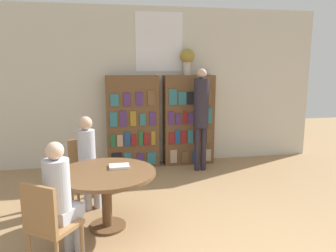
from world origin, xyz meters
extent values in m
cube|color=beige|center=(0.00, 3.76, 1.50)|extent=(6.40, 0.06, 3.00)
cube|color=white|center=(0.00, 3.73, 2.35)|extent=(0.90, 0.01, 1.10)
cube|color=brown|center=(-0.55, 3.57, 0.87)|extent=(0.97, 0.32, 1.73)
cube|color=black|center=(-0.87, 3.40, 0.19)|extent=(0.19, 0.02, 0.26)
cube|color=#2D707A|center=(-0.66, 3.40, 0.18)|extent=(0.14, 0.02, 0.25)
cube|color=#4C2D6B|center=(-0.43, 3.40, 0.17)|extent=(0.13, 0.02, 0.23)
cube|color=#2D707A|center=(-0.21, 3.40, 0.17)|extent=(0.17, 0.02, 0.23)
cube|color=#236638|center=(-0.93, 3.40, 0.55)|extent=(0.09, 0.02, 0.23)
cube|color=tan|center=(-0.80, 3.40, 0.55)|extent=(0.11, 0.02, 0.22)
cube|color=navy|center=(-0.66, 3.40, 0.57)|extent=(0.10, 0.02, 0.27)
cube|color=maroon|center=(-0.54, 3.40, 0.54)|extent=(0.10, 0.02, 0.21)
cube|color=#236638|center=(-0.41, 3.40, 0.58)|extent=(0.07, 0.02, 0.28)
cube|color=maroon|center=(-0.30, 3.40, 0.55)|extent=(0.10, 0.02, 0.23)
cube|color=olive|center=(-0.18, 3.40, 0.57)|extent=(0.08, 0.02, 0.26)
cube|color=#2D707A|center=(-0.90, 3.40, 0.95)|extent=(0.13, 0.02, 0.27)
cube|color=#4C2D6B|center=(-0.73, 3.40, 0.96)|extent=(0.12, 0.02, 0.29)
cube|color=olive|center=(-0.55, 3.40, 0.95)|extent=(0.11, 0.02, 0.28)
cube|color=#2D707A|center=(-0.37, 3.40, 0.93)|extent=(0.10, 0.02, 0.23)
cube|color=#4C2D6B|center=(-0.19, 3.40, 0.94)|extent=(0.12, 0.02, 0.25)
cube|color=#2D707A|center=(-0.88, 3.40, 1.30)|extent=(0.15, 0.02, 0.22)
cube|color=#4C2D6B|center=(-0.66, 3.40, 1.31)|extent=(0.13, 0.02, 0.24)
cube|color=#4C2D6B|center=(-0.43, 3.40, 1.31)|extent=(0.12, 0.02, 0.25)
cube|color=brown|center=(-0.21, 3.40, 1.33)|extent=(0.13, 0.02, 0.28)
cube|color=brown|center=(0.55, 3.57, 0.87)|extent=(0.97, 0.32, 1.73)
cube|color=tan|center=(0.22, 3.40, 0.19)|extent=(0.13, 0.02, 0.26)
cube|color=brown|center=(0.45, 3.40, 0.17)|extent=(0.13, 0.02, 0.21)
cube|color=navy|center=(0.66, 3.40, 0.17)|extent=(0.13, 0.02, 0.22)
cube|color=tan|center=(0.88, 3.40, 0.18)|extent=(0.17, 0.02, 0.24)
cube|color=maroon|center=(0.18, 3.40, 0.55)|extent=(0.11, 0.02, 0.23)
cube|color=navy|center=(0.29, 3.40, 0.57)|extent=(0.09, 0.02, 0.27)
cube|color=maroon|center=(0.42, 3.40, 0.56)|extent=(0.11, 0.02, 0.24)
cube|color=#2D707A|center=(0.55, 3.40, 0.57)|extent=(0.10, 0.02, 0.26)
cube|color=maroon|center=(0.66, 3.40, 0.58)|extent=(0.07, 0.02, 0.29)
cube|color=tan|center=(0.80, 3.40, 0.58)|extent=(0.09, 0.02, 0.29)
cube|color=brown|center=(0.91, 3.40, 0.57)|extent=(0.08, 0.02, 0.26)
cube|color=#4C2D6B|center=(0.17, 3.40, 0.94)|extent=(0.11, 0.02, 0.26)
cube|color=#4C2D6B|center=(0.30, 3.40, 0.92)|extent=(0.10, 0.02, 0.21)
cube|color=maroon|center=(0.43, 3.40, 0.94)|extent=(0.07, 0.02, 0.26)
cube|color=#4C2D6B|center=(0.55, 3.40, 0.92)|extent=(0.11, 0.02, 0.21)
cube|color=brown|center=(0.67, 3.40, 0.95)|extent=(0.10, 0.02, 0.27)
cube|color=navy|center=(0.79, 3.40, 0.96)|extent=(0.11, 0.02, 0.29)
cube|color=#2D707A|center=(0.91, 3.40, 0.96)|extent=(0.11, 0.02, 0.30)
cube|color=#2D707A|center=(0.20, 3.40, 1.34)|extent=(0.15, 0.02, 0.29)
cube|color=#2D707A|center=(0.38, 3.40, 1.31)|extent=(0.15, 0.02, 0.24)
cube|color=black|center=(0.54, 3.40, 1.31)|extent=(0.15, 0.02, 0.23)
cube|color=tan|center=(0.71, 3.40, 1.32)|extent=(0.14, 0.02, 0.26)
cube|color=brown|center=(0.89, 3.40, 1.33)|extent=(0.11, 0.02, 0.29)
cylinder|color=#B7AD9E|center=(0.51, 3.57, 1.85)|extent=(0.15, 0.15, 0.25)
sphere|color=olive|center=(0.51, 3.57, 2.09)|extent=(0.27, 0.27, 0.27)
cylinder|color=brown|center=(-1.07, 1.18, 0.01)|extent=(0.44, 0.44, 0.03)
cylinder|color=brown|center=(-1.07, 1.18, 0.35)|extent=(0.12, 0.12, 0.63)
cylinder|color=brown|center=(-1.07, 1.18, 0.68)|extent=(1.17, 1.17, 0.04)
cube|color=olive|center=(-1.56, 0.49, 0.42)|extent=(0.56, 0.56, 0.04)
cube|color=olive|center=(-1.66, 0.35, 0.66)|extent=(0.35, 0.26, 0.45)
cylinder|color=olive|center=(-1.60, 0.73, 0.20)|extent=(0.04, 0.04, 0.40)
cylinder|color=olive|center=(-1.32, 0.53, 0.20)|extent=(0.04, 0.04, 0.40)
cylinder|color=olive|center=(-1.80, 0.45, 0.20)|extent=(0.04, 0.04, 0.40)
cube|color=olive|center=(-1.34, 1.99, 0.42)|extent=(0.51, 0.51, 0.04)
cube|color=olive|center=(-1.40, 2.16, 0.66)|extent=(0.39, 0.16, 0.45)
cylinder|color=olive|center=(-1.12, 1.88, 0.20)|extent=(0.04, 0.04, 0.40)
cylinder|color=olive|center=(-1.45, 1.77, 0.20)|extent=(0.04, 0.04, 0.40)
cylinder|color=olive|center=(-1.23, 2.20, 0.20)|extent=(0.04, 0.04, 0.40)
cylinder|color=olive|center=(-1.55, 2.09, 0.20)|extent=(0.04, 0.04, 0.40)
cube|color=#B2B7C6|center=(-1.29, 1.85, 0.50)|extent=(0.33, 0.38, 0.12)
cylinder|color=#B2B7C6|center=(-1.32, 1.93, 0.81)|extent=(0.24, 0.24, 0.50)
sphere|color=tan|center=(-1.32, 1.93, 1.15)|extent=(0.19, 0.19, 0.19)
cylinder|color=#B2B7C6|center=(-1.20, 1.77, 0.22)|extent=(0.10, 0.10, 0.44)
cylinder|color=#B2B7C6|center=(-1.32, 1.73, 0.22)|extent=(0.10, 0.10, 0.44)
cube|color=#B2B7C6|center=(-1.48, 0.61, 0.50)|extent=(0.39, 0.41, 0.12)
cylinder|color=#B2B7C6|center=(-1.53, 0.54, 0.81)|extent=(0.25, 0.25, 0.50)
sphere|color=#DBB293|center=(-1.53, 0.54, 1.15)|extent=(0.17, 0.17, 0.17)
cylinder|color=#B2B7C6|center=(-1.47, 0.74, 0.22)|extent=(0.10, 0.10, 0.44)
cylinder|color=#B2B7C6|center=(-1.36, 0.66, 0.22)|extent=(0.10, 0.10, 0.44)
cylinder|color=#28232D|center=(0.59, 3.06, 0.41)|extent=(0.10, 0.10, 0.81)
cylinder|color=#28232D|center=(0.71, 3.06, 0.41)|extent=(0.10, 0.10, 0.81)
cylinder|color=#28232D|center=(0.65, 3.06, 1.25)|extent=(0.27, 0.27, 0.88)
sphere|color=tan|center=(0.65, 3.06, 1.78)|extent=(0.17, 0.17, 0.17)
cylinder|color=#28232D|center=(0.73, 3.32, 1.47)|extent=(0.07, 0.30, 0.07)
cube|color=silver|center=(-0.91, 1.31, 0.72)|extent=(0.24, 0.18, 0.03)
camera|label=1|loc=(-1.05, -2.55, 1.94)|focal=35.00mm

